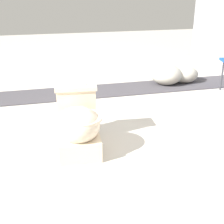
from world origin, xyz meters
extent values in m
plane|color=#B7B2A8|center=(0.00, 0.00, 0.00)|extent=(14.00, 14.00, 0.00)
cube|color=#423F44|center=(-1.28, 0.50, 0.01)|extent=(0.56, 8.00, 0.01)
cube|color=beige|center=(0.20, -0.20, 0.09)|extent=(0.63, 0.40, 0.17)
ellipsoid|color=beige|center=(0.30, -0.21, 0.26)|extent=(0.47, 0.40, 0.28)
cylinder|color=beige|center=(0.30, -0.21, 0.32)|extent=(0.43, 0.43, 0.03)
cube|color=beige|center=(-0.01, -0.18, 0.32)|extent=(0.21, 0.36, 0.30)
cube|color=beige|center=(-0.01, -0.18, 0.49)|extent=(0.24, 0.38, 0.04)
cylinder|color=silver|center=(0.00, -0.10, 0.51)|extent=(0.02, 0.02, 0.01)
cylinder|color=#38383D|center=(-0.94, 1.92, 0.20)|extent=(0.02, 0.02, 0.40)
ellipsoid|color=#ADA899|center=(-1.37, 1.31, 0.14)|extent=(0.58, 0.60, 0.28)
ellipsoid|color=#ADA899|center=(-1.39, 1.60, 0.12)|extent=(0.35, 0.42, 0.24)
camera|label=1|loc=(2.62, -0.52, 1.31)|focal=50.00mm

